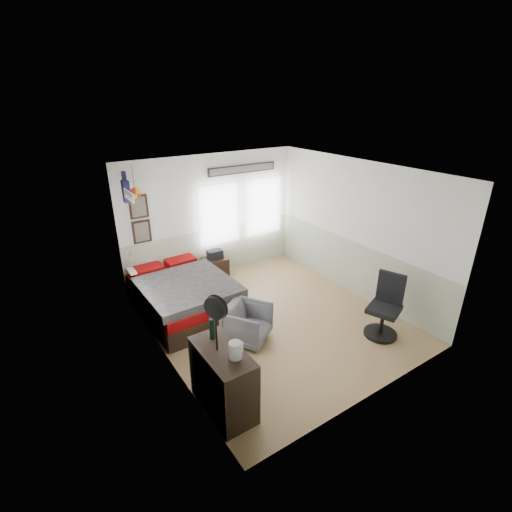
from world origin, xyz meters
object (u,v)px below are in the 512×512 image
object	(u,v)px
bed	(184,296)
nightstand	(216,269)
task_chair	(385,311)
dresser	(223,380)
armchair	(247,323)

from	to	relation	value
bed	nightstand	bearing A→B (deg)	36.15
nightstand	task_chair	bearing A→B (deg)	-61.29
dresser	nightstand	distance (m)	3.72
bed	task_chair	size ratio (longest dim) A/B	1.97
bed	task_chair	world-z (taller)	task_chair
armchair	task_chair	bearing A→B (deg)	-63.33
dresser	armchair	xyz separation A→B (m)	(1.04, 1.07, -0.13)
dresser	task_chair	xyz separation A→B (m)	(3.06, -0.06, -0.00)
armchair	task_chair	size ratio (longest dim) A/B	0.63
bed	armchair	xyz separation A→B (m)	(0.52, -1.41, -0.02)
bed	nightstand	distance (m)	1.41
nightstand	task_chair	size ratio (longest dim) A/B	0.46
armchair	nightstand	size ratio (longest dim) A/B	1.37
dresser	nightstand	size ratio (longest dim) A/B	1.97
bed	armchair	distance (m)	1.51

